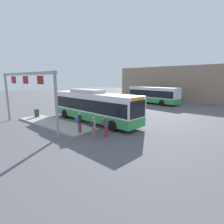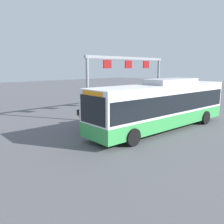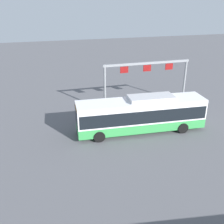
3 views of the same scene
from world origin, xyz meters
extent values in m
plane|color=#56565B|center=(0.00, 0.00, 0.00)|extent=(120.00, 120.00, 0.00)
cube|color=#9E9E99|center=(-2.10, -3.48, 0.08)|extent=(10.00, 2.80, 0.16)
cube|color=green|center=(0.00, 0.00, 0.77)|extent=(11.99, 3.29, 0.85)
cube|color=white|center=(0.00, 0.00, 2.15)|extent=(11.99, 3.29, 1.90)
cube|color=black|center=(0.00, 0.00, 1.95)|extent=(11.76, 3.31, 1.20)
cube|color=black|center=(5.93, -0.40, 2.05)|extent=(0.18, 2.12, 1.50)
cube|color=#B7B7BC|center=(-0.89, 0.06, 3.28)|extent=(4.25, 2.02, 0.36)
cube|color=orange|center=(5.86, -0.39, 2.90)|extent=(0.24, 1.75, 0.28)
cylinder|color=black|center=(4.20, 0.92, 0.50)|extent=(1.02, 0.37, 1.00)
cylinder|color=black|center=(4.04, -1.47, 0.50)|extent=(1.02, 0.37, 1.00)
cylinder|color=black|center=(-3.64, 1.45, 0.50)|extent=(1.02, 0.37, 1.00)
cylinder|color=black|center=(-3.80, -0.95, 0.50)|extent=(1.02, 0.37, 1.00)
cylinder|color=maroon|center=(4.59, -2.97, 0.42)|extent=(0.36, 0.36, 0.85)
cylinder|color=#334C8C|center=(4.59, -2.97, 1.15)|extent=(0.44, 0.44, 0.60)
sphere|color=#9E755B|center=(4.59, -2.97, 1.56)|extent=(0.22, 0.22, 0.22)
cube|color=maroon|center=(4.50, -3.21, 1.18)|extent=(0.33, 0.27, 0.40)
cylinder|color=slate|center=(4.02, -3.81, 0.42)|extent=(0.30, 0.30, 0.85)
cylinder|color=gray|center=(4.02, -3.81, 1.15)|extent=(0.37, 0.37, 0.60)
sphere|color=#9E755B|center=(4.02, -3.81, 1.56)|extent=(0.22, 0.22, 0.22)
cube|color=#26262D|center=(4.04, -4.07, 1.18)|extent=(0.29, 0.20, 0.40)
cylinder|color=maroon|center=(2.42, -3.86, 0.58)|extent=(0.29, 0.29, 0.85)
cylinder|color=black|center=(2.42, -3.86, 1.31)|extent=(0.35, 0.35, 0.60)
sphere|color=#9E755B|center=(2.42, -3.86, 1.72)|extent=(0.22, 0.22, 0.22)
cube|color=#335993|center=(2.41, -4.12, 1.34)|extent=(0.29, 0.19, 0.40)
cylinder|color=gray|center=(-7.68, -5.66, 2.60)|extent=(0.24, 0.24, 5.20)
cylinder|color=gray|center=(1.97, -5.66, 2.60)|extent=(0.24, 0.24, 5.20)
cube|color=gray|center=(-2.86, -5.66, 5.05)|extent=(10.04, 0.20, 0.24)
cube|color=maroon|center=(-5.51, -5.66, 4.50)|extent=(0.90, 0.08, 0.70)
cube|color=maroon|center=(-2.86, -5.66, 4.50)|extent=(0.90, 0.08, 0.70)
cube|color=maroon|center=(-0.20, -5.66, 4.50)|extent=(0.90, 0.08, 0.70)
cylinder|color=#2D5133|center=(-6.38, -3.11, 0.61)|extent=(0.52, 0.52, 0.90)
camera|label=1|loc=(13.65, -13.02, 4.58)|focal=28.11mm
camera|label=2|loc=(13.83, 9.02, 4.26)|focal=38.30mm
camera|label=3|loc=(8.68, 20.54, 11.59)|focal=42.19mm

